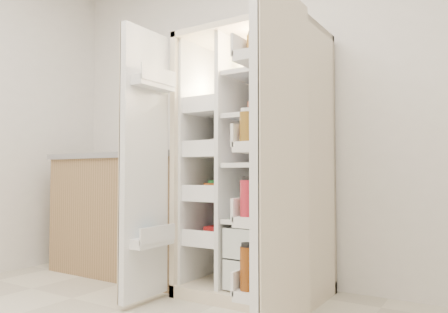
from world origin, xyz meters
The scene contains 5 objects.
wall_back centered at (0.00, 2.00, 1.35)m, with size 4.00×0.02×2.70m, color silver.
refrigerator centered at (0.12, 1.65, 0.75)m, with size 0.92×0.70×1.80m.
freezer_door centered at (-0.40, 1.05, 0.89)m, with size 0.15×0.40×1.72m.
fridge_door centered at (0.58, 0.96, 0.87)m, with size 0.17×0.58×1.72m.
kitchen_counter centered at (-1.07, 1.65, 0.50)m, with size 1.37×0.73×0.99m.
Camera 1 is at (1.48, -0.98, 0.82)m, focal length 34.00 mm.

